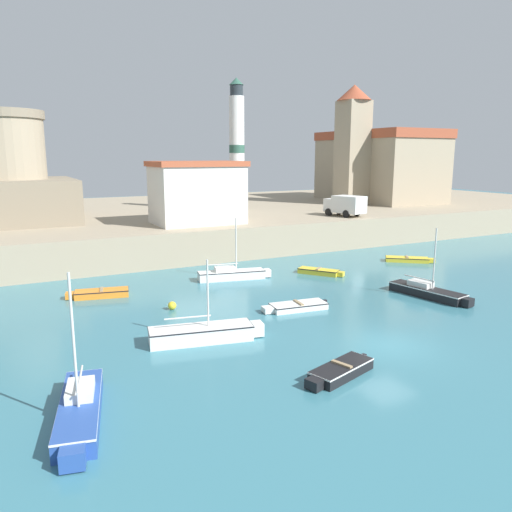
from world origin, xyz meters
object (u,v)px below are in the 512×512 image
at_px(dinghy_yellow_0, 408,259).
at_px(dinghy_orange_3, 100,293).
at_px(dinghy_yellow_9, 320,271).
at_px(harbor_shed_mid_row, 197,192).
at_px(truck_on_quay, 345,205).
at_px(sailboat_white_2, 204,333).
at_px(sailboat_black_7, 428,291).
at_px(fortress, 8,185).
at_px(mooring_buoy, 172,306).
at_px(church, 376,164).
at_px(lighthouse, 237,148).
at_px(dinghy_white_1, 297,306).
at_px(sailboat_blue_6, 80,409).
at_px(dinghy_black_4, 340,370).
at_px(sailboat_white_5, 232,274).

height_order(dinghy_yellow_0, dinghy_orange_3, dinghy_orange_3).
height_order(dinghy_yellow_9, harbor_shed_mid_row, harbor_shed_mid_row).
relative_size(dinghy_yellow_0, truck_on_quay, 0.85).
relative_size(sailboat_white_2, sailboat_black_7, 1.01).
distance_m(sailboat_black_7, fortress, 39.56).
distance_m(dinghy_yellow_9, mooring_buoy, 14.01).
xyz_separation_m(dinghy_yellow_0, mooring_buoy, (-23.43, -4.04, 0.03)).
relative_size(dinghy_orange_3, church, 0.24).
bearing_deg(sailboat_white_2, harbor_shed_mid_row, 70.04).
bearing_deg(mooring_buoy, sailboat_white_2, -91.81).
height_order(sailboat_black_7, mooring_buoy, sailboat_black_7).
bearing_deg(lighthouse, sailboat_white_2, -117.95).
height_order(sailboat_black_7, truck_on_quay, truck_on_quay).
distance_m(sailboat_white_2, truck_on_quay, 31.79).
distance_m(sailboat_white_2, church, 52.17).
bearing_deg(dinghy_white_1, truck_on_quay, 46.34).
bearing_deg(sailboat_blue_6, dinghy_black_4, -7.02).
xyz_separation_m(dinghy_orange_3, sailboat_blue_6, (-3.58, -16.25, 0.18)).
height_order(dinghy_orange_3, sailboat_blue_6, sailboat_blue_6).
xyz_separation_m(church, truck_on_quay, (-15.19, -13.04, -4.05)).
height_order(mooring_buoy, harbor_shed_mid_row, harbor_shed_mid_row).
distance_m(sailboat_white_5, mooring_buoy, 8.47).
bearing_deg(truck_on_quay, dinghy_orange_3, -161.15).
distance_m(dinghy_yellow_0, sailboat_blue_6, 34.12).
relative_size(dinghy_black_4, harbor_shed_mid_row, 0.46).
height_order(lighthouse, truck_on_quay, lighthouse).
bearing_deg(sailboat_white_5, sailboat_black_7, -47.16).
bearing_deg(dinghy_yellow_0, mooring_buoy, -170.23).
distance_m(dinghy_yellow_0, sailboat_black_7, 11.63).
distance_m(dinghy_yellow_9, harbor_shed_mid_row, 15.00).
height_order(fortress, truck_on_quay, fortress).
bearing_deg(church, dinghy_orange_3, -152.28).
relative_size(sailboat_blue_6, fortress, 0.52).
distance_m(dinghy_orange_3, sailboat_blue_6, 16.63).
distance_m(dinghy_white_1, lighthouse, 30.98).
distance_m(mooring_buoy, church, 48.48).
xyz_separation_m(dinghy_white_1, truck_on_quay, (17.07, 17.89, 3.99)).
relative_size(sailboat_black_7, church, 0.34).
distance_m(sailboat_blue_6, church, 60.78).
bearing_deg(church, lighthouse, -172.56).
height_order(sailboat_blue_6, truck_on_quay, sailboat_blue_6).
height_order(dinghy_white_1, sailboat_white_2, sailboat_white_2).
relative_size(sailboat_white_5, mooring_buoy, 11.16).
height_order(dinghy_black_4, lighthouse, lighthouse).
relative_size(sailboat_blue_6, lighthouse, 0.41).
bearing_deg(church, dinghy_yellow_9, -137.17).
distance_m(dinghy_white_1, dinghy_black_4, 9.66).
relative_size(sailboat_black_7, lighthouse, 0.40).
xyz_separation_m(dinghy_yellow_9, harbor_shed_mid_row, (-5.65, 12.66, 5.74)).
bearing_deg(fortress, dinghy_yellow_0, -33.97).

